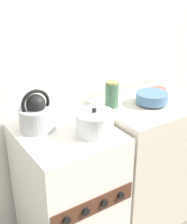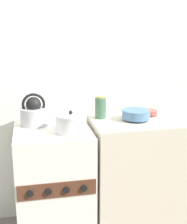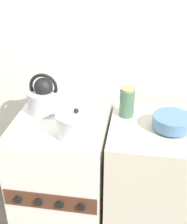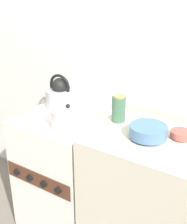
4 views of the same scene
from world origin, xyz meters
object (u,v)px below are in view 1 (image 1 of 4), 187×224
at_px(kettle, 37,115).
at_px(cooking_pot, 94,123).
at_px(small_ceramic_bowl, 158,91).
at_px(storage_jar, 112,95).
at_px(enamel_bowl, 152,98).
at_px(stove, 69,193).

xyz_separation_m(kettle, cooking_pot, (0.25, -0.23, -0.02)).
height_order(small_ceramic_bowl, storage_jar, storage_jar).
bearing_deg(small_ceramic_bowl, storage_jar, 178.85).
bearing_deg(kettle, enamel_bowl, -12.02).
distance_m(stove, storage_jar, 0.69).
height_order(cooking_pot, small_ceramic_bowl, cooking_pot).
relative_size(kettle, small_ceramic_bowl, 2.20).
xyz_separation_m(kettle, enamel_bowl, (0.75, -0.16, -0.01)).
bearing_deg(kettle, cooking_pot, -43.22).
height_order(kettle, storage_jar, kettle).
xyz_separation_m(enamel_bowl, storage_jar, (-0.25, 0.11, 0.04)).
distance_m(cooking_pot, storage_jar, 0.32).
bearing_deg(kettle, stove, -46.42).
bearing_deg(kettle, small_ceramic_bowl, -3.72).
relative_size(cooking_pot, small_ceramic_bowl, 1.96).
bearing_deg(stove, enamel_bowl, -2.90).
distance_m(stove, cooking_pot, 0.54).
height_order(stove, enamel_bowl, enamel_bowl).
relative_size(enamel_bowl, storage_jar, 1.24).
relative_size(stove, storage_jar, 5.21).
distance_m(small_ceramic_bowl, storage_jar, 0.41).
xyz_separation_m(cooking_pot, enamel_bowl, (0.50, 0.07, 0.02)).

